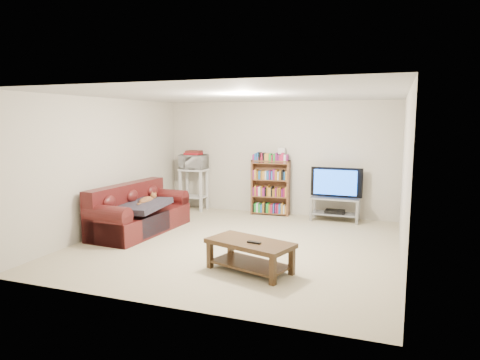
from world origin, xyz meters
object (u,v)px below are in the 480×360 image
at_px(tv_stand, 335,205).
at_px(bookshelf, 270,187).
at_px(sofa, 137,215).
at_px(coffee_table, 250,250).

relative_size(tv_stand, bookshelf, 0.82).
distance_m(sofa, bookshelf, 2.89).
bearing_deg(sofa, bookshelf, 52.36).
distance_m(sofa, coffee_table, 2.88).
bearing_deg(coffee_table, tv_stand, 95.98).
distance_m(coffee_table, tv_stand, 3.39).
relative_size(sofa, bookshelf, 1.76).
bearing_deg(sofa, coffee_table, -22.64).
bearing_deg(coffee_table, sofa, 171.49).
xyz_separation_m(sofa, bookshelf, (1.89, 2.17, 0.30)).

